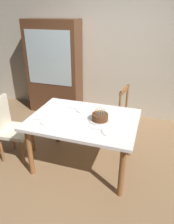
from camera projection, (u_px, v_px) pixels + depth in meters
ground at (84, 163)px, 3.12m from camera, size 6.40×6.40×0.00m
back_wall at (114, 52)px, 4.12m from camera, size 6.40×0.10×2.60m
dining_table at (83, 124)px, 2.83m from camera, size 1.42×1.04×0.76m
birthday_cake at (100, 118)px, 2.70m from camera, size 0.28×0.28×0.17m
plate_near_celebrant at (49, 121)px, 2.69m from camera, size 0.22×0.22×0.01m
plate_far_side at (84, 110)px, 3.00m from camera, size 0.22×0.22×0.01m
plate_near_guest at (111, 132)px, 2.46m from camera, size 0.22×0.22×0.01m
fork_near_celebrant at (38, 120)px, 2.74m from camera, size 0.18×0.05×0.01m
fork_far_side at (74, 109)px, 3.05m from camera, size 0.18×0.05×0.01m
fork_near_guest at (98, 130)px, 2.52m from camera, size 0.18×0.04×0.01m
chair_spindle_back at (113, 114)px, 3.56m from camera, size 0.51×0.51×0.95m
chair_upholstered at (9, 125)px, 3.06m from camera, size 0.49×0.48×0.95m
china_cabinet at (54, 68)px, 4.35m from camera, size 1.10×0.45×1.90m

